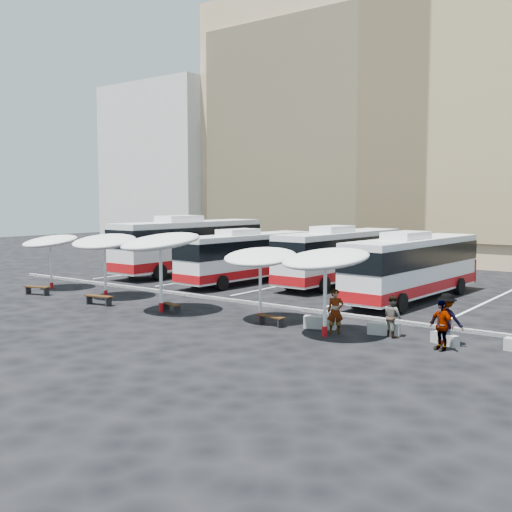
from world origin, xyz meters
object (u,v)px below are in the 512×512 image
Objects in this scene: passenger_1 at (393,316)px; passenger_3 at (446,319)px; sunshade_3 at (260,257)px; wood_bench_1 at (99,298)px; bus_1 at (248,255)px; passenger_2 at (441,325)px; passenger_0 at (335,311)px; conc_bench_2 at (445,339)px; bus_0 at (190,244)px; wood_bench_3 at (271,318)px; wood_bench_2 at (172,306)px; conc_bench_1 at (384,329)px; sunshade_2 at (160,242)px; sunshade_4 at (325,259)px; bus_3 at (414,265)px; bus_2 at (341,254)px; sunshade_0 at (50,242)px; wood_bench_0 at (37,288)px; conc_bench_0 at (320,322)px.

passenger_1 is 0.84× the size of passenger_3.
sunshade_3 reaches higher than passenger_1.
wood_bench_1 is at bearing -169.67° from sunshade_3.
bus_1 reaches higher than passenger_2.
passenger_0 is 4.30m from passenger_2.
wood_bench_1 is at bearing 9.47° from passenger_3.
conc_bench_2 is 0.77m from passenger_3.
wood_bench_3 is (15.42, -11.59, -1.83)m from bus_0.
wood_bench_3 is at bearing 6.73° from wood_bench_1.
conc_bench_1 is (10.11, 1.59, -0.08)m from wood_bench_2.
sunshade_2 is at bearing -70.92° from bus_1.
sunshade_4 is at bearing -7.78° from wood_bench_3.
bus_3 is at bearing -39.95° from passenger_1.
passenger_2 is at bearing -169.59° from passenger_1.
sunshade_4 is 3.67m from conc_bench_1.
passenger_3 is at bearing -45.56° from bus_2.
bus_3 is 16.45m from wood_bench_1.
passenger_2 is at bearing -47.19° from bus_2.
bus_3 reaches higher than passenger_1.
passenger_1 is at bearing -14.24° from passenger_0.
sunshade_0 is at bearing -178.82° from conc_bench_1.
passenger_2 is at bearing 1.52° from wood_bench_3.
bus_2 is 3.42× the size of sunshade_0.
wood_bench_2 is at bearing 10.50° from wood_bench_1.
passenger_2 is (0.16, -0.90, 0.69)m from conc_bench_2.
bus_1 reaches higher than wood_bench_3.
passenger_1 is at bearing 8.70° from wood_bench_1.
conc_bench_1 is 2.91m from passenger_2.
wood_bench_1 is (5.39, -0.03, -0.00)m from wood_bench_0.
sunshade_4 reaches higher than conc_bench_0.
wood_bench_2 is 12.74m from passenger_3.
bus_3 is 13.37m from sunshade_2.
sunshade_2 is 3.62× the size of conc_bench_0.
bus_1 is 2.31× the size of sunshade_2.
wood_bench_1 reaches higher than wood_bench_3.
bus_0 is 12.85m from wood_bench_0.
wood_bench_3 is 0.86× the size of passenger_1.
wood_bench_0 is at bearing -174.29° from conc_bench_2.
passenger_3 is at bearing -25.75° from bus_1.
sunshade_3 is 2.79× the size of wood_bench_3.
sunshade_3 is 2.36× the size of wood_bench_1.
sunshade_4 is 3.13m from conc_bench_0.
bus_0 is 15.63m from wood_bench_2.
wood_bench_2 is 0.78× the size of passenger_2.
sunshade_0 is 1.93× the size of passenger_0.
passenger_0 is (2.93, 0.30, 0.57)m from wood_bench_3.
bus_2 is 16.76m from passenger_2.
sunshade_3 reaches higher than wood_bench_2.
sunshade_0 is 10.84m from sunshade_2.
passenger_0 is (12.79, 1.46, 0.52)m from wood_bench_1.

